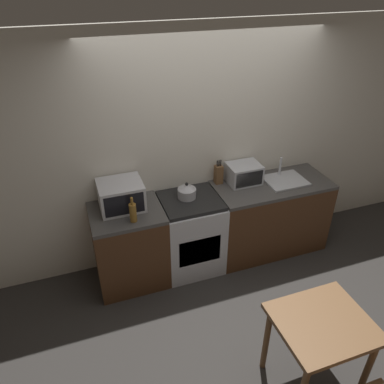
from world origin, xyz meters
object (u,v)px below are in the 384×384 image
object	(u,v)px
microwave	(121,195)
bottle	(133,212)
kettle	(187,191)
dining_table	(321,333)
toaster_oven	(244,174)
stove_range	(190,233)

from	to	relation	value
microwave	bottle	bearing A→B (deg)	-78.12
kettle	dining_table	world-z (taller)	kettle
microwave	toaster_oven	bearing A→B (deg)	1.95
kettle	dining_table	bearing A→B (deg)	-74.77
stove_range	toaster_oven	distance (m)	0.90
stove_range	toaster_oven	world-z (taller)	toaster_oven
microwave	toaster_oven	world-z (taller)	microwave
stove_range	dining_table	xyz separation A→B (m)	(0.46, -1.71, 0.17)
toaster_oven	kettle	bearing A→B (deg)	-172.44
kettle	bottle	size ratio (longest dim) A/B	0.74
microwave	dining_table	bearing A→B (deg)	-57.24
toaster_oven	dining_table	size ratio (longest dim) A/B	0.49
bottle	toaster_oven	distance (m)	1.37
kettle	toaster_oven	distance (m)	0.72
microwave	bottle	world-z (taller)	microwave
kettle	toaster_oven	bearing A→B (deg)	7.56
stove_range	bottle	world-z (taller)	bottle
dining_table	kettle	bearing A→B (deg)	105.23
kettle	toaster_oven	xyz separation A→B (m)	(0.71, 0.09, 0.04)
bottle	kettle	bearing A→B (deg)	20.58
kettle	bottle	xyz separation A→B (m)	(-0.62, -0.23, 0.03)
stove_range	kettle	size ratio (longest dim) A/B	4.58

